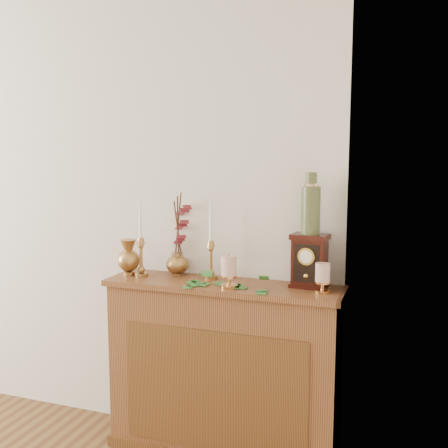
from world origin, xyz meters
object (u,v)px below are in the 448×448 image
at_px(bud_vase, 129,258).
at_px(mantel_clock, 309,261).
at_px(ceramic_vase, 311,207).
at_px(candlestick_center, 211,253).
at_px(candlestick_left, 141,250).
at_px(ginger_jar, 181,237).

height_order(bud_vase, mantel_clock, mantel_clock).
xyz_separation_m(mantel_clock, ceramic_vase, (0.00, 0.00, 0.27)).
distance_m(bud_vase, mantel_clock, 0.98).
distance_m(candlestick_center, bud_vase, 0.46).
bearing_deg(ceramic_vase, candlestick_center, -179.49).
bearing_deg(candlestick_left, ginger_jar, 36.31).
bearing_deg(candlestick_left, bud_vase, -174.39).
distance_m(mantel_clock, ceramic_vase, 0.27).
xyz_separation_m(ginger_jar, ceramic_vase, (0.72, -0.06, 0.20)).
relative_size(ginger_jar, ceramic_vase, 1.51).
relative_size(candlestick_center, ginger_jar, 0.93).
distance_m(candlestick_center, ceramic_vase, 0.59).
height_order(candlestick_center, ginger_jar, ginger_jar).
xyz_separation_m(ginger_jar, mantel_clock, (0.72, -0.06, -0.07)).
bearing_deg(candlestick_left, candlestick_center, 9.89).
relative_size(bud_vase, ginger_jar, 0.43).
xyz_separation_m(candlestick_center, ginger_jar, (-0.20, 0.07, 0.07)).
xyz_separation_m(bud_vase, ginger_jar, (0.25, 0.14, 0.11)).
bearing_deg(ginger_jar, bud_vase, -151.14).
relative_size(candlestick_left, bud_vase, 2.19).
xyz_separation_m(bud_vase, ceramic_vase, (0.98, 0.08, 0.31)).
relative_size(candlestick_center, mantel_clock, 1.59).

